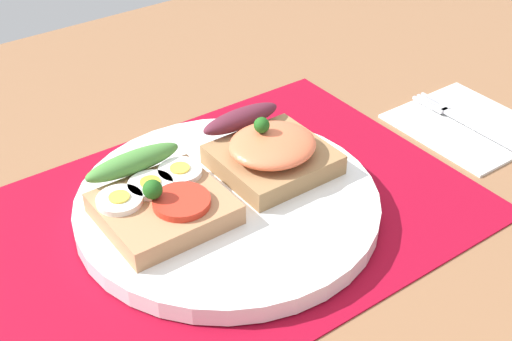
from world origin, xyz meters
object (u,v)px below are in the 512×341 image
at_px(sandwich_salmon, 269,150).
at_px(sandwich_egg_tomato, 159,199).
at_px(napkin, 467,124).
at_px(plate, 228,204).
at_px(fork, 464,120).

bearing_deg(sandwich_salmon, sandwich_egg_tomato, 179.58).
xyz_separation_m(sandwich_salmon, napkin, (0.22, -0.04, -0.03)).
relative_size(sandwich_salmon, napkin, 0.79).
xyz_separation_m(plate, fork, (0.28, -0.02, -0.00)).
height_order(plate, sandwich_salmon, sandwich_salmon).
xyz_separation_m(plate, sandwich_egg_tomato, (-0.06, 0.02, 0.02)).
bearing_deg(fork, napkin, -37.35).
height_order(plate, sandwich_egg_tomato, sandwich_egg_tomato).
bearing_deg(napkin, plate, 174.71).
xyz_separation_m(plate, napkin, (0.28, -0.03, -0.01)).
bearing_deg(fork, sandwich_egg_tomato, 173.32).
height_order(plate, napkin, plate).
xyz_separation_m(plate, sandwich_salmon, (0.06, 0.01, 0.03)).
xyz_separation_m(sandwich_egg_tomato, napkin, (0.34, -0.04, -0.03)).
relative_size(sandwich_egg_tomato, sandwich_salmon, 1.00).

